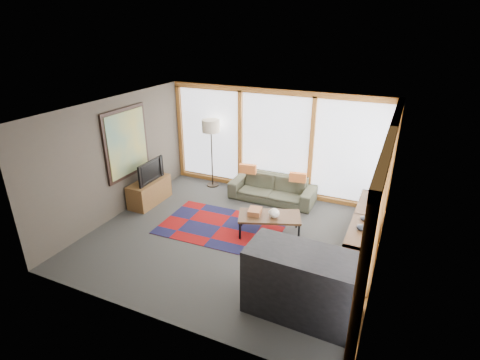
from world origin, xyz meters
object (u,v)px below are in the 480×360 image
at_px(sofa, 272,189).
at_px(floor_lamp, 212,154).
at_px(television, 148,171).
at_px(coffee_table, 269,224).
at_px(bar_counter, 303,284).
at_px(bookshelf, 364,229).
at_px(tv_console, 150,192).

xyz_separation_m(sofa, floor_lamp, (-1.74, 0.17, 0.59)).
distance_m(sofa, television, 2.98).
distance_m(coffee_table, bar_counter, 2.31).
bearing_deg(bookshelf, television, -176.66).
bearing_deg(coffee_table, sofa, 107.63).
height_order(sofa, tv_console, sofa).
xyz_separation_m(sofa, bar_counter, (1.70, -3.44, 0.23)).
xyz_separation_m(coffee_table, television, (-3.08, 0.15, 0.62)).
bearing_deg(bookshelf, bar_counter, -103.55).
relative_size(sofa, floor_lamp, 1.15).
relative_size(floor_lamp, bar_counter, 1.07).
bearing_deg(bookshelf, sofa, 154.76).
relative_size(sofa, bookshelf, 0.84).
height_order(coffee_table, tv_console, tv_console).
bearing_deg(coffee_table, tv_console, 177.07).
xyz_separation_m(tv_console, television, (0.02, -0.01, 0.54)).
relative_size(tv_console, bar_counter, 0.69).
bearing_deg(tv_console, floor_lamp, 59.76).
bearing_deg(coffee_table, television, 177.21).
height_order(coffee_table, bar_counter, bar_counter).
xyz_separation_m(television, bar_counter, (4.30, -2.08, -0.30)).
relative_size(floor_lamp, bookshelf, 0.73).
xyz_separation_m(coffee_table, tv_console, (-3.10, 0.16, 0.08)).
distance_m(coffee_table, bookshelf, 1.85).
distance_m(floor_lamp, bar_counter, 5.00).
xyz_separation_m(coffee_table, bar_counter, (1.22, -1.93, 0.32)).
xyz_separation_m(sofa, tv_console, (-2.62, -1.35, -0.01)).
bearing_deg(sofa, television, -152.86).
xyz_separation_m(floor_lamp, coffee_table, (2.21, -1.68, -0.68)).
bearing_deg(sofa, coffee_table, -72.80).
distance_m(floor_lamp, tv_console, 1.86).
xyz_separation_m(bookshelf, bar_counter, (-0.57, -2.37, 0.22)).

